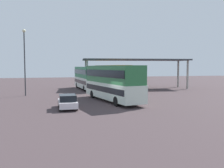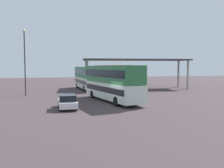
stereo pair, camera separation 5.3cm
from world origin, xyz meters
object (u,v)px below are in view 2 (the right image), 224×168
(parked_hatchback, at_px, (67,102))
(lamppost_tall, at_px, (25,55))
(double_decker_mid_row, at_px, (112,76))
(double_decker_near_canopy, at_px, (87,77))
(double_decker_main, at_px, (112,82))

(parked_hatchback, relative_size, lamppost_tall, 0.42)
(parked_hatchback, height_order, double_decker_mid_row, double_decker_mid_row)
(double_decker_near_canopy, distance_m, lamppost_tall, 12.51)
(parked_hatchback, distance_m, double_decker_near_canopy, 19.69)
(double_decker_main, xyz_separation_m, lamppost_tall, (-10.10, 8.13, 3.32))
(parked_hatchback, xyz_separation_m, double_decker_mid_row, (9.03, 16.97, 1.66))
(double_decker_mid_row, bearing_deg, double_decker_main, 158.22)
(double_decker_main, relative_size, parked_hatchback, 2.98)
(double_decker_near_canopy, xyz_separation_m, double_decker_mid_row, (4.02, -2.01, 0.13))
(lamppost_tall, bearing_deg, double_decker_mid_row, 20.57)
(double_decker_main, relative_size, double_decker_near_canopy, 1.04)
(double_decker_near_canopy, height_order, lamppost_tall, lamppost_tall)
(double_decker_main, distance_m, double_decker_near_canopy, 15.29)
(double_decker_main, height_order, double_decker_mid_row, double_decker_mid_row)
(lamppost_tall, bearing_deg, parked_hatchback, -68.45)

